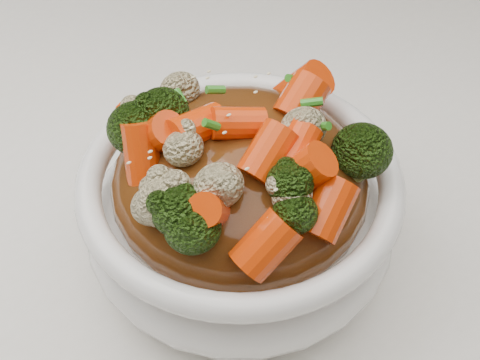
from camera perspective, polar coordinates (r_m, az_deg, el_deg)
tablecloth at (r=0.47m, az=-7.90°, el=-7.24°), size 1.20×0.80×0.04m
bowl at (r=0.42m, az=0.00°, el=-2.73°), size 0.21×0.21×0.08m
sauce_base at (r=0.40m, az=0.00°, el=-0.26°), size 0.16×0.16×0.09m
carrots at (r=0.36m, az=0.00°, el=5.80°), size 0.16×0.16×0.04m
broccoli at (r=0.36m, az=0.00°, el=5.69°), size 0.16×0.16×0.04m
cauliflower at (r=0.36m, az=0.00°, el=5.47°), size 0.16×0.16×0.03m
scallions at (r=0.36m, az=0.00°, el=5.90°), size 0.12×0.12×0.02m
sesame_seeds at (r=0.36m, az=0.00°, el=5.90°), size 0.15×0.15×0.01m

